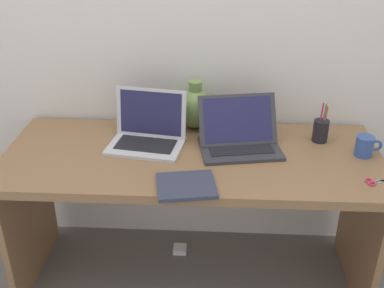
% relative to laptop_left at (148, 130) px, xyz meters
% --- Properties ---
extents(ground_plane, '(6.00, 6.00, 0.00)m').
position_rel_laptop_left_xyz_m(ground_plane, '(0.20, -0.10, -0.77)').
color(ground_plane, slate).
extents(back_wall, '(4.40, 0.04, 2.40)m').
position_rel_laptop_left_xyz_m(back_wall, '(0.20, 0.28, 0.43)').
color(back_wall, silver).
rests_on(back_wall, ground).
extents(desk, '(1.66, 0.67, 0.71)m').
position_rel_laptop_left_xyz_m(desk, '(0.20, -0.10, -0.20)').
color(desk, olive).
rests_on(desk, ground).
extents(laptop_left, '(0.36, 0.28, 0.24)m').
position_rel_laptop_left_xyz_m(laptop_left, '(0.00, 0.00, 0.00)').
color(laptop_left, silver).
rests_on(laptop_left, desk).
extents(laptop_right, '(0.39, 0.31, 0.22)m').
position_rel_laptop_left_xyz_m(laptop_right, '(0.41, -0.01, -0.01)').
color(laptop_right, '#333338').
rests_on(laptop_right, desk).
extents(green_vase, '(0.17, 0.17, 0.24)m').
position_rel_laptop_left_xyz_m(green_vase, '(0.20, 0.18, 0.04)').
color(green_vase, '#75934C').
rests_on(green_vase, desk).
extents(notebook_stack, '(0.25, 0.23, 0.02)m').
position_rel_laptop_left_xyz_m(notebook_stack, '(0.20, -0.36, -0.06)').
color(notebook_stack, '#33384C').
rests_on(notebook_stack, desk).
extents(coffee_mug, '(0.11, 0.08, 0.09)m').
position_rel_laptop_left_xyz_m(coffee_mug, '(0.95, -0.07, -0.02)').
color(coffee_mug, '#335199').
rests_on(coffee_mug, desk).
extents(pen_cup, '(0.07, 0.07, 0.18)m').
position_rel_laptop_left_xyz_m(pen_cup, '(0.79, 0.06, -0.01)').
color(pen_cup, black).
rests_on(pen_cup, desk).
extents(scissors, '(0.15, 0.07, 0.01)m').
position_rel_laptop_left_xyz_m(scissors, '(0.95, -0.28, -0.06)').
color(scissors, '#B7B7BC').
rests_on(scissors, desk).
extents(power_brick, '(0.07, 0.07, 0.03)m').
position_rel_laptop_left_xyz_m(power_brick, '(0.13, 0.08, -0.76)').
color(power_brick, white).
rests_on(power_brick, ground).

